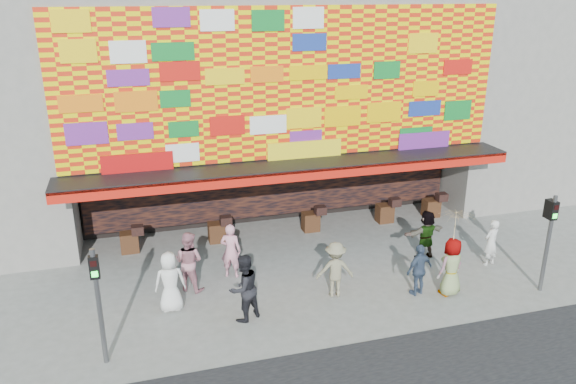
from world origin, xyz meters
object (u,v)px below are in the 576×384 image
at_px(ped_c, 244,288).
at_px(ped_i, 189,261).
at_px(ped_a, 170,282).
at_px(ped_d, 335,269).
at_px(ped_f, 426,234).
at_px(ped_b, 231,251).
at_px(signal_left, 98,294).
at_px(parasol, 456,226).
at_px(signal_right, 550,233).
at_px(ped_e, 419,270).
at_px(ped_h, 491,243).
at_px(ped_g, 451,267).

distance_m(ped_c, ped_i, 2.38).
relative_size(ped_a, ped_d, 1.03).
bearing_deg(ped_f, ped_b, -14.19).
xyz_separation_m(signal_left, ped_f, (10.16, 2.91, -1.03)).
height_order(ped_b, ped_i, ped_i).
height_order(ped_d, parasol, parasol).
height_order(signal_right, ped_i, signal_right).
xyz_separation_m(signal_right, ped_e, (-3.63, 0.82, -1.07)).
height_order(ped_e, ped_i, ped_i).
bearing_deg(ped_a, ped_h, -178.77).
relative_size(ped_d, ped_i, 0.92).
height_order(ped_d, ped_f, ped_d).
distance_m(ped_c, ped_d, 2.84).
distance_m(ped_c, parasol, 6.20).
bearing_deg(ped_f, ped_a, -3.28).
distance_m(ped_a, ped_h, 10.18).
distance_m(signal_right, ped_a, 10.88).
distance_m(ped_a, ped_b, 2.45).
xyz_separation_m(ped_e, ped_f, (1.39, 2.09, 0.04)).
relative_size(ped_g, ped_i, 0.96).
bearing_deg(ped_f, ped_e, 46.61).
bearing_deg(ped_g, signal_left, -11.32).
bearing_deg(ped_a, ped_f, -171.82).
distance_m(ped_a, parasol, 8.14).
bearing_deg(signal_left, signal_right, 0.00).
bearing_deg(ped_g, ped_a, -24.61).
xyz_separation_m(ped_a, ped_d, (4.65, -0.54, -0.03)).
height_order(ped_b, parasol, parasol).
relative_size(ped_a, parasol, 0.93).
relative_size(signal_right, ped_h, 1.93).
height_order(ped_f, parasol, parasol).
bearing_deg(signal_right, ped_i, 163.55).
bearing_deg(signal_left, ped_e, 5.36).
bearing_deg(ped_b, ped_e, 177.89).
relative_size(ped_e, parasol, 0.84).
bearing_deg(ped_d, ped_c, 20.35).
bearing_deg(signal_right, ped_e, 167.24).
bearing_deg(ped_e, ped_g, 148.41).
bearing_deg(parasol, ped_f, 77.92).
bearing_deg(ped_a, ped_c, 152.53).
xyz_separation_m(signal_right, ped_a, (-10.66, 1.95, -0.99)).
bearing_deg(ped_h, parasol, 13.18).
height_order(ped_h, ped_i, ped_i).
bearing_deg(signal_left, ped_b, 42.62).
bearing_deg(signal_left, ped_f, 16.00).
bearing_deg(ped_c, ped_i, -87.06).
distance_m(ped_d, ped_g, 3.38).
distance_m(ped_c, ped_h, 8.38).
distance_m(signal_right, ped_d, 6.26).
height_order(signal_left, signal_right, same).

